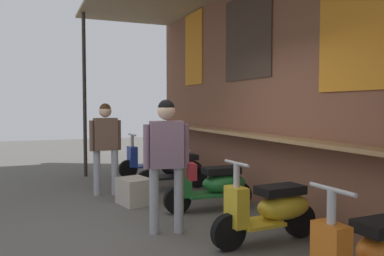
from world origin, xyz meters
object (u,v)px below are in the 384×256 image
object	(u,v)px
merchandise_crate	(134,191)
scooter_black	(177,169)
scooter_orange	(377,253)
scooter_green	(214,185)
shopper_browsing	(106,139)
shopper_passing	(168,152)
scooter_blue	(153,159)
scooter_yellow	(272,209)

from	to	relation	value
merchandise_crate	scooter_black	bearing A→B (deg)	127.84
merchandise_crate	scooter_orange	bearing A→B (deg)	14.88
merchandise_crate	scooter_green	bearing A→B (deg)	50.98
scooter_black	shopper_browsing	bearing A→B (deg)	-2.66
scooter_green	merchandise_crate	world-z (taller)	scooter_green
merchandise_crate	shopper_passing	bearing A→B (deg)	1.04
scooter_black	shopper_passing	size ratio (longest dim) A/B	0.85
shopper_browsing	merchandise_crate	world-z (taller)	shopper_browsing
scooter_blue	merchandise_crate	distance (m)	2.54
scooter_green	scooter_yellow	world-z (taller)	same
scooter_black	scooter_orange	world-z (taller)	same
scooter_black	scooter_yellow	size ratio (longest dim) A/B	1.00
shopper_browsing	shopper_passing	distance (m)	2.42
scooter_orange	shopper_passing	distance (m)	2.55
scooter_green	scooter_orange	xyz separation A→B (m)	(3.01, 0.00, 0.00)
scooter_yellow	merchandise_crate	distance (m)	2.57
scooter_orange	merchandise_crate	bearing A→B (deg)	-76.48
scooter_green	scooter_yellow	bearing A→B (deg)	92.55
scooter_black	merchandise_crate	world-z (taller)	scooter_black
scooter_yellow	shopper_passing	bearing A→B (deg)	-42.12
shopper_browsing	merchandise_crate	size ratio (longest dim) A/B	3.04
scooter_blue	scooter_yellow	world-z (taller)	same
scooter_black	shopper_passing	bearing A→B (deg)	66.20
scooter_green	merchandise_crate	size ratio (longest dim) A/B	2.63
scooter_orange	merchandise_crate	xyz separation A→B (m)	(-3.84, -1.02, -0.18)
shopper_passing	scooter_yellow	bearing A→B (deg)	-117.30
scooter_blue	scooter_yellow	xyz separation A→B (m)	(4.67, 0.00, 0.00)
scooter_black	shopper_browsing	world-z (taller)	shopper_browsing
scooter_green	shopper_browsing	size ratio (longest dim) A/B	0.87
scooter_black	shopper_passing	distance (m)	2.63
scooter_black	scooter_orange	distance (m)	4.63
scooter_black	scooter_green	bearing A→B (deg)	88.99
scooter_green	scooter_yellow	size ratio (longest dim) A/B	1.00
scooter_blue	scooter_orange	xyz separation A→B (m)	(6.15, 0.00, 0.00)
scooter_yellow	scooter_orange	distance (m)	1.48
scooter_black	shopper_browsing	distance (m)	1.45
scooter_black	scooter_yellow	world-z (taller)	same
shopper_browsing	shopper_passing	size ratio (longest dim) A/B	0.98
scooter_blue	scooter_green	bearing A→B (deg)	85.47
shopper_browsing	merchandise_crate	distance (m)	1.18
merchandise_crate	scooter_yellow	bearing A→B (deg)	23.40
scooter_green	shopper_passing	bearing A→B (deg)	39.32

